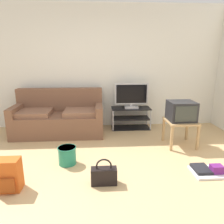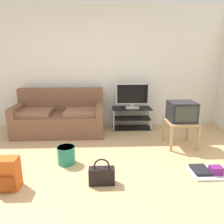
% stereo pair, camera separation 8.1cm
% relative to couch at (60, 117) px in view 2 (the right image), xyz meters
% --- Properties ---
extents(ground_plane, '(9.00, 9.80, 0.02)m').
position_rel_couch_xyz_m(ground_plane, '(0.60, -1.92, -0.35)').
color(ground_plane, tan).
extents(wall_back, '(9.00, 0.10, 2.70)m').
position_rel_couch_xyz_m(wall_back, '(0.60, 0.53, 1.01)').
color(wall_back, silver).
rests_on(wall_back, ground_plane).
extents(couch, '(1.83, 0.83, 0.93)m').
position_rel_couch_xyz_m(couch, '(0.00, 0.00, 0.00)').
color(couch, brown).
rests_on(couch, ground_plane).
extents(tv_stand, '(0.86, 0.39, 0.48)m').
position_rel_couch_xyz_m(tv_stand, '(1.56, 0.22, -0.10)').
color(tv_stand, black).
rests_on(tv_stand, ground_plane).
extents(flat_tv, '(0.73, 0.22, 0.56)m').
position_rel_couch_xyz_m(flat_tv, '(1.56, 0.20, 0.41)').
color(flat_tv, '#B2B2B7').
rests_on(flat_tv, tv_stand).
extents(side_table, '(0.53, 0.53, 0.47)m').
position_rel_couch_xyz_m(side_table, '(2.31, -0.78, 0.05)').
color(side_table, tan).
rests_on(side_table, ground_plane).
extents(crt_tv, '(0.46, 0.42, 0.35)m').
position_rel_couch_xyz_m(crt_tv, '(2.31, -0.77, 0.30)').
color(crt_tv, '#232326').
rests_on(crt_tv, side_table).
extents(backpack, '(0.29, 0.26, 0.41)m').
position_rel_couch_xyz_m(backpack, '(-0.27, -1.99, -0.14)').
color(backpack, '#CC561E').
rests_on(backpack, ground_plane).
extents(handbag, '(0.33, 0.13, 0.35)m').
position_rel_couch_xyz_m(handbag, '(0.89, -1.94, -0.22)').
color(handbag, black).
rests_on(handbag, ground_plane).
extents(cleaning_bucket, '(0.28, 0.28, 0.27)m').
position_rel_couch_xyz_m(cleaning_bucket, '(0.35, -1.37, -0.20)').
color(cleaning_bucket, '#238466').
rests_on(cleaning_bucket, ground_plane).
extents(floor_tray, '(0.46, 0.36, 0.14)m').
position_rel_couch_xyz_m(floor_tray, '(2.36, -1.78, -0.30)').
color(floor_tray, silver).
rests_on(floor_tray, ground_plane).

